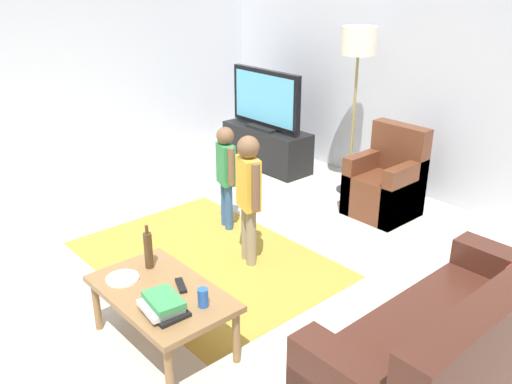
{
  "coord_description": "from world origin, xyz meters",
  "views": [
    {
      "loc": [
        3.05,
        -2.1,
        2.35
      ],
      "look_at": [
        0.0,
        0.6,
        0.65
      ],
      "focal_mm": 38.3,
      "sensor_mm": 36.0,
      "label": 1
    }
  ],
  "objects_px": {
    "plate": "(123,278)",
    "soda_can": "(203,298)",
    "couch": "(458,355)",
    "child_center": "(249,189)",
    "armchair": "(387,186)",
    "bottle": "(148,250)",
    "child_near_tv": "(226,169)",
    "tv": "(266,100)",
    "tv_remote": "(181,285)",
    "coffee_table": "(162,297)",
    "book_stack": "(163,305)",
    "tv_stand": "(267,148)",
    "floor_lamp": "(358,50)"
  },
  "relations": [
    {
      "from": "plate",
      "to": "soda_can",
      "type": "bearing_deg",
      "value": 20.14
    },
    {
      "from": "couch",
      "to": "child_center",
      "type": "bearing_deg",
      "value": 176.23
    },
    {
      "from": "couch",
      "to": "armchair",
      "type": "relative_size",
      "value": 2.0
    },
    {
      "from": "bottle",
      "to": "child_near_tv",
      "type": "bearing_deg",
      "value": 121.41
    },
    {
      "from": "child_center",
      "to": "bottle",
      "type": "height_order",
      "value": "child_center"
    },
    {
      "from": "child_near_tv",
      "to": "bottle",
      "type": "bearing_deg",
      "value": -58.59
    },
    {
      "from": "plate",
      "to": "tv",
      "type": "bearing_deg",
      "value": 121.85
    },
    {
      "from": "child_near_tv",
      "to": "tv_remote",
      "type": "relative_size",
      "value": 5.87
    },
    {
      "from": "child_center",
      "to": "coffee_table",
      "type": "distance_m",
      "value": 1.27
    },
    {
      "from": "couch",
      "to": "coffee_table",
      "type": "xyz_separation_m",
      "value": [
        -1.52,
        -1.01,
        0.08
      ]
    },
    {
      "from": "coffee_table",
      "to": "plate",
      "type": "relative_size",
      "value": 4.55
    },
    {
      "from": "tv",
      "to": "plate",
      "type": "height_order",
      "value": "tv"
    },
    {
      "from": "tv",
      "to": "tv_remote",
      "type": "relative_size",
      "value": 6.47
    },
    {
      "from": "book_stack",
      "to": "soda_can",
      "type": "relative_size",
      "value": 2.46
    },
    {
      "from": "bottle",
      "to": "tv_remote",
      "type": "distance_m",
      "value": 0.37
    },
    {
      "from": "tv_stand",
      "to": "couch",
      "type": "height_order",
      "value": "couch"
    },
    {
      "from": "book_stack",
      "to": "tv_remote",
      "type": "bearing_deg",
      "value": 124.66
    },
    {
      "from": "tv",
      "to": "tv_remote",
      "type": "height_order",
      "value": "tv"
    },
    {
      "from": "tv",
      "to": "child_near_tv",
      "type": "height_order",
      "value": "tv"
    },
    {
      "from": "armchair",
      "to": "coffee_table",
      "type": "distance_m",
      "value": 2.85
    },
    {
      "from": "tv_stand",
      "to": "plate",
      "type": "relative_size",
      "value": 5.45
    },
    {
      "from": "child_center",
      "to": "tv",
      "type": "bearing_deg",
      "value": 134.21
    },
    {
      "from": "coffee_table",
      "to": "book_stack",
      "type": "height_order",
      "value": "book_stack"
    },
    {
      "from": "bottle",
      "to": "tv_stand",
      "type": "bearing_deg",
      "value": 123.36
    },
    {
      "from": "floor_lamp",
      "to": "book_stack",
      "type": "height_order",
      "value": "floor_lamp"
    },
    {
      "from": "tv_stand",
      "to": "soda_can",
      "type": "distance_m",
      "value": 3.71
    },
    {
      "from": "floor_lamp",
      "to": "child_center",
      "type": "bearing_deg",
      "value": -76.24
    },
    {
      "from": "tv_stand",
      "to": "tv",
      "type": "bearing_deg",
      "value": -90.0
    },
    {
      "from": "coffee_table",
      "to": "tv_remote",
      "type": "bearing_deg",
      "value": 67.38
    },
    {
      "from": "tv_stand",
      "to": "bottle",
      "type": "distance_m",
      "value": 3.34
    },
    {
      "from": "couch",
      "to": "armchair",
      "type": "distance_m",
      "value": 2.57
    },
    {
      "from": "floor_lamp",
      "to": "soda_can",
      "type": "xyz_separation_m",
      "value": [
        1.24,
        -2.93,
        -1.06
      ]
    },
    {
      "from": "bottle",
      "to": "coffee_table",
      "type": "bearing_deg",
      "value": -18.43
    },
    {
      "from": "child_near_tv",
      "to": "bottle",
      "type": "xyz_separation_m",
      "value": [
        0.81,
        -1.32,
        -0.05
      ]
    },
    {
      "from": "couch",
      "to": "tv_remote",
      "type": "height_order",
      "value": "couch"
    },
    {
      "from": "armchair",
      "to": "soda_can",
      "type": "relative_size",
      "value": 7.5
    },
    {
      "from": "child_center",
      "to": "bottle",
      "type": "bearing_deg",
      "value": -81.14
    },
    {
      "from": "tv_stand",
      "to": "armchair",
      "type": "bearing_deg",
      "value": -1.23
    },
    {
      "from": "armchair",
      "to": "coffee_table",
      "type": "relative_size",
      "value": 0.9
    },
    {
      "from": "tv_stand",
      "to": "tv_remote",
      "type": "bearing_deg",
      "value": -51.68
    },
    {
      "from": "soda_can",
      "to": "child_near_tv",
      "type": "bearing_deg",
      "value": 137.2
    },
    {
      "from": "child_center",
      "to": "soda_can",
      "type": "distance_m",
      "value": 1.32
    },
    {
      "from": "tv",
      "to": "floor_lamp",
      "type": "height_order",
      "value": "floor_lamp"
    },
    {
      "from": "tv_remote",
      "to": "soda_can",
      "type": "bearing_deg",
      "value": 18.57
    },
    {
      "from": "child_near_tv",
      "to": "soda_can",
      "type": "distance_m",
      "value": 1.95
    },
    {
      "from": "plate",
      "to": "tv_stand",
      "type": "bearing_deg",
      "value": 121.67
    },
    {
      "from": "child_near_tv",
      "to": "tv_remote",
      "type": "height_order",
      "value": "child_near_tv"
    },
    {
      "from": "book_stack",
      "to": "tv_remote",
      "type": "relative_size",
      "value": 1.74
    },
    {
      "from": "plate",
      "to": "child_near_tv",
      "type": "bearing_deg",
      "value": 118.22
    },
    {
      "from": "armchair",
      "to": "bottle",
      "type": "bearing_deg",
      "value": -90.1
    }
  ]
}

